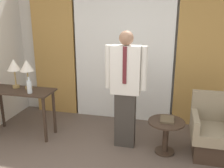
{
  "coord_description": "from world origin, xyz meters",
  "views": [
    {
      "loc": [
        0.86,
        -1.92,
        2.04
      ],
      "look_at": [
        0.07,
        1.38,
        1.03
      ],
      "focal_mm": 40.0,
      "sensor_mm": 36.0,
      "label": 1
    }
  ],
  "objects_px": {
    "table_lamp_left": "(14,66)",
    "person": "(126,86)",
    "bottle_by_lamp": "(29,87)",
    "desk": "(20,98)",
    "table_lamp_right": "(27,67)",
    "book": "(167,119)",
    "armchair": "(211,134)",
    "side_table": "(166,131)"
  },
  "relations": [
    {
      "from": "table_lamp_left",
      "to": "person",
      "type": "height_order",
      "value": "person"
    },
    {
      "from": "bottle_by_lamp",
      "to": "desk",
      "type": "bearing_deg",
      "value": 156.73
    },
    {
      "from": "table_lamp_right",
      "to": "book",
      "type": "xyz_separation_m",
      "value": [
        2.26,
        -0.1,
        -0.64
      ]
    },
    {
      "from": "desk",
      "to": "book",
      "type": "relative_size",
      "value": 4.39
    },
    {
      "from": "table_lamp_left",
      "to": "bottle_by_lamp",
      "type": "height_order",
      "value": "table_lamp_left"
    },
    {
      "from": "armchair",
      "to": "book",
      "type": "bearing_deg",
      "value": -173.95
    },
    {
      "from": "table_lamp_right",
      "to": "side_table",
      "type": "bearing_deg",
      "value": -3.26
    },
    {
      "from": "table_lamp_left",
      "to": "book",
      "type": "bearing_deg",
      "value": -2.34
    },
    {
      "from": "desk",
      "to": "person",
      "type": "relative_size",
      "value": 0.64
    },
    {
      "from": "desk",
      "to": "side_table",
      "type": "height_order",
      "value": "desk"
    },
    {
      "from": "person",
      "to": "book",
      "type": "relative_size",
      "value": 6.84
    },
    {
      "from": "desk",
      "to": "table_lamp_right",
      "type": "distance_m",
      "value": 0.54
    },
    {
      "from": "desk",
      "to": "side_table",
      "type": "xyz_separation_m",
      "value": [
        2.37,
        -0.03,
        -0.3
      ]
    },
    {
      "from": "bottle_by_lamp",
      "to": "book",
      "type": "distance_m",
      "value": 2.16
    },
    {
      "from": "table_lamp_right",
      "to": "side_table",
      "type": "relative_size",
      "value": 0.92
    },
    {
      "from": "table_lamp_right",
      "to": "person",
      "type": "relative_size",
      "value": 0.27
    },
    {
      "from": "table_lamp_right",
      "to": "person",
      "type": "xyz_separation_m",
      "value": [
        1.63,
        -0.05,
        -0.19
      ]
    },
    {
      "from": "table_lamp_right",
      "to": "person",
      "type": "height_order",
      "value": "person"
    },
    {
      "from": "desk",
      "to": "table_lamp_right",
      "type": "height_order",
      "value": "table_lamp_right"
    },
    {
      "from": "table_lamp_right",
      "to": "table_lamp_left",
      "type": "bearing_deg",
      "value": 180.0
    },
    {
      "from": "book",
      "to": "side_table",
      "type": "bearing_deg",
      "value": -106.22
    },
    {
      "from": "table_lamp_right",
      "to": "bottle_by_lamp",
      "type": "bearing_deg",
      "value": -55.28
    },
    {
      "from": "side_table",
      "to": "table_lamp_left",
      "type": "bearing_deg",
      "value": 177.04
    },
    {
      "from": "desk",
      "to": "person",
      "type": "distance_m",
      "value": 1.78
    },
    {
      "from": "table_lamp_left",
      "to": "side_table",
      "type": "height_order",
      "value": "table_lamp_left"
    },
    {
      "from": "table_lamp_left",
      "to": "armchair",
      "type": "distance_m",
      "value": 3.23
    },
    {
      "from": "bottle_by_lamp",
      "to": "table_lamp_right",
      "type": "bearing_deg",
      "value": 124.72
    },
    {
      "from": "table_lamp_right",
      "to": "side_table",
      "type": "height_order",
      "value": "table_lamp_right"
    },
    {
      "from": "table_lamp_left",
      "to": "side_table",
      "type": "relative_size",
      "value": 0.92
    },
    {
      "from": "person",
      "to": "side_table",
      "type": "height_order",
      "value": "person"
    },
    {
      "from": "person",
      "to": "side_table",
      "type": "relative_size",
      "value": 3.35
    },
    {
      "from": "table_lamp_right",
      "to": "bottle_by_lamp",
      "type": "xyz_separation_m",
      "value": [
        0.14,
        -0.21,
        -0.26
      ]
    },
    {
      "from": "side_table",
      "to": "table_lamp_right",
      "type": "bearing_deg",
      "value": 176.74
    },
    {
      "from": "bottle_by_lamp",
      "to": "armchair",
      "type": "relative_size",
      "value": 0.29
    },
    {
      "from": "desk",
      "to": "armchair",
      "type": "relative_size",
      "value": 1.26
    },
    {
      "from": "person",
      "to": "bottle_by_lamp",
      "type": "bearing_deg",
      "value": -174.19
    },
    {
      "from": "bottle_by_lamp",
      "to": "table_lamp_left",
      "type": "bearing_deg",
      "value": 151.34
    },
    {
      "from": "table_lamp_left",
      "to": "person",
      "type": "relative_size",
      "value": 0.27
    },
    {
      "from": "table_lamp_right",
      "to": "side_table",
      "type": "distance_m",
      "value": 2.4
    },
    {
      "from": "armchair",
      "to": "table_lamp_left",
      "type": "bearing_deg",
      "value": 179.36
    },
    {
      "from": "table_lamp_left",
      "to": "armchair",
      "type": "bearing_deg",
      "value": -0.64
    },
    {
      "from": "table_lamp_left",
      "to": "book",
      "type": "distance_m",
      "value": 2.58
    }
  ]
}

